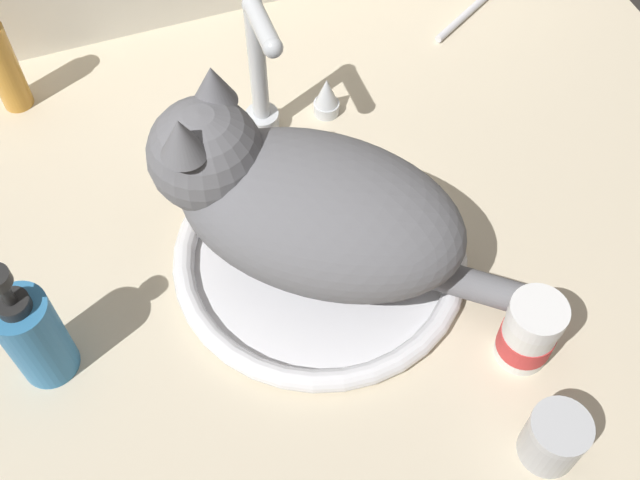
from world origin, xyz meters
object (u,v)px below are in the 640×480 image
at_px(metal_jar, 554,438).
at_px(soap_pump_bottle, 33,335).
at_px(amber_bottle, 2,64).
at_px(toothbrush, 478,3).
at_px(faucet, 261,88).
at_px(sink_basin, 320,256).
at_px(cat, 294,201).
at_px(pill_bottle, 529,333).

relative_size(metal_jar, soap_pump_bottle, 0.37).
relative_size(amber_bottle, toothbrush, 0.84).
distance_m(faucet, amber_bottle, 0.31).
height_order(sink_basin, amber_bottle, amber_bottle).
distance_m(sink_basin, faucet, 0.21).
relative_size(metal_jar, amber_bottle, 0.46).
relative_size(sink_basin, cat, 0.92).
xyz_separation_m(metal_jar, toothbrush, (0.22, 0.59, -0.03)).
height_order(sink_basin, faucet, faucet).
relative_size(pill_bottle, toothbrush, 0.56).
relative_size(sink_basin, toothbrush, 1.96).
bearing_deg(amber_bottle, faucet, -29.11).
bearing_deg(toothbrush, faucet, -160.74).
bearing_deg(amber_bottle, toothbrush, -2.89).
distance_m(faucet, soap_pump_bottle, 0.37).
relative_size(sink_basin, pill_bottle, 3.52).
height_order(sink_basin, pill_bottle, pill_bottle).
bearing_deg(amber_bottle, pill_bottle, -50.76).
relative_size(cat, metal_jar, 5.50).
bearing_deg(soap_pump_bottle, metal_jar, -30.40).
xyz_separation_m(metal_jar, soap_pump_bottle, (-0.42, 0.25, 0.03)).
bearing_deg(sink_basin, cat, 140.62).
relative_size(sink_basin, faucet, 1.59).
distance_m(faucet, metal_jar, 0.48).
bearing_deg(soap_pump_bottle, toothbrush, 28.11).
relative_size(sink_basin, amber_bottle, 2.32).
relative_size(cat, soap_pump_bottle, 2.04).
bearing_deg(toothbrush, amber_bottle, 177.11).
height_order(faucet, amber_bottle, faucet).
bearing_deg(amber_bottle, cat, -52.73).
xyz_separation_m(faucet, amber_bottle, (-0.27, 0.15, -0.01)).
bearing_deg(sink_basin, pill_bottle, -48.51).
bearing_deg(pill_bottle, cat, 132.46).
distance_m(metal_jar, toothbrush, 0.63).
xyz_separation_m(sink_basin, cat, (-0.02, 0.02, 0.09)).
bearing_deg(pill_bottle, amber_bottle, 129.24).
relative_size(sink_basin, metal_jar, 5.04).
height_order(sink_basin, toothbrush, sink_basin).
xyz_separation_m(sink_basin, amber_bottle, (-0.27, 0.35, 0.05)).
bearing_deg(pill_bottle, faucet, 112.35).
bearing_deg(metal_jar, soap_pump_bottle, 149.60).
height_order(metal_jar, soap_pump_bottle, soap_pump_bottle).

